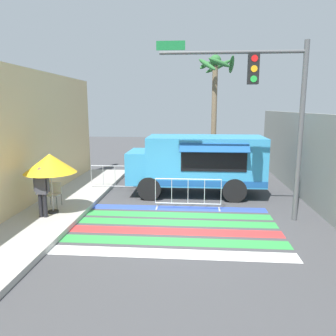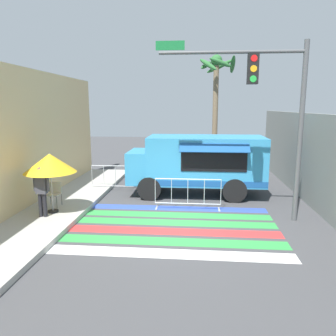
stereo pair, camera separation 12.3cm
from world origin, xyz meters
name	(u,v)px [view 1 (the left image)]	position (x,y,z in m)	size (l,w,h in m)	color
ground_plane	(176,224)	(0.00, 0.00, 0.00)	(60.00, 60.00, 0.00)	#424244
sidewalk_left	(15,217)	(-5.38, 0.00, 0.08)	(4.40, 16.00, 0.16)	#A8A59E
building_left_facade	(6,144)	(-5.47, 0.00, 2.52)	(0.25, 16.00, 5.05)	#DBBC84
concrete_wall_right	(309,158)	(5.01, 3.00, 1.72)	(0.20, 16.00, 3.45)	gray
crosswalk_painted	(176,227)	(0.00, -0.29, 0.00)	(6.40, 4.36, 0.01)	white
food_truck	(195,161)	(0.59, 3.61, 1.44)	(5.60, 2.66, 2.49)	#338CBF
traffic_signal_pole	(272,99)	(2.93, 0.66, 3.94)	(4.64, 0.29, 5.70)	#515456
patio_umbrella	(50,163)	(-4.20, 0.32, 1.85)	(1.72, 1.72, 2.01)	black
folding_chair	(54,192)	(-4.44, 1.03, 0.68)	(0.45, 0.45, 0.86)	#4C4C51
vendor_person	(42,189)	(-4.31, -0.15, 1.10)	(0.53, 0.22, 1.65)	black
barricade_front	(188,194)	(0.35, 1.58, 0.58)	(2.41, 0.44, 1.14)	#B7BABF
barricade_side	(115,178)	(-2.93, 3.98, 0.57)	(2.17, 0.44, 1.14)	#B7BABF
palm_tree	(215,89)	(1.64, 8.17, 4.64)	(1.97, 2.07, 6.39)	#7A664C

